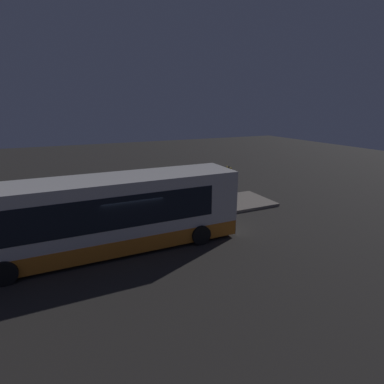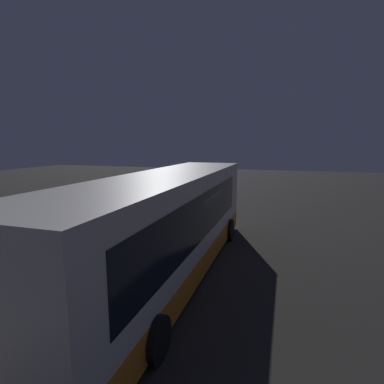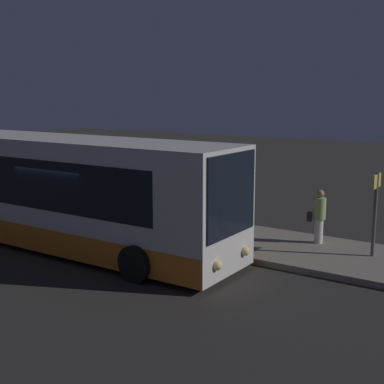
{
  "view_description": "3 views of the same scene",
  "coord_description": "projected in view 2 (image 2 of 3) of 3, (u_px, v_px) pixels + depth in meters",
  "views": [
    {
      "loc": [
        -2.64,
        -12.4,
        6.13
      ],
      "look_at": [
        3.44,
        0.71,
        1.97
      ],
      "focal_mm": 28.0,
      "sensor_mm": 36.0,
      "label": 1
    },
    {
      "loc": [
        -9.5,
        -3.36,
        4.15
      ],
      "look_at": [
        3.44,
        0.71,
        1.97
      ],
      "focal_mm": 28.0,
      "sensor_mm": 36.0,
      "label": 2
    },
    {
      "loc": [
        11.01,
        -10.65,
        4.49
      ],
      "look_at": [
        3.44,
        0.71,
        1.97
      ],
      "focal_mm": 50.0,
      "sensor_mm": 36.0,
      "label": 3
    }
  ],
  "objects": [
    {
      "name": "ground",
      "position": [
        182.0,
        262.0,
        10.6
      ],
      "size": [
        80.0,
        80.0,
        0.0
      ],
      "primitive_type": "plane",
      "color": "#2B2826"
    },
    {
      "name": "passenger_boarding",
      "position": [
        148.0,
        200.0,
        16.97
      ],
      "size": [
        0.6,
        0.46,
        1.59
      ],
      "rotation": [
        0.0,
        0.0,
        1.87
      ],
      "color": "silver",
      "rests_on": "platform"
    },
    {
      "name": "platform",
      "position": [
        103.0,
        250.0,
        11.55
      ],
      "size": [
        20.0,
        3.29,
        0.17
      ],
      "color": "slate",
      "rests_on": "ground"
    },
    {
      "name": "passenger_waiting",
      "position": [
        109.0,
        216.0,
        13.18
      ],
      "size": [
        0.67,
        0.63,
        1.57
      ],
      "rotation": [
        0.0,
        0.0,
        -2.22
      ],
      "color": "#2D2D33",
      "rests_on": "platform"
    },
    {
      "name": "bus_lead",
      "position": [
        167.0,
        226.0,
        9.36
      ],
      "size": [
        12.1,
        2.76,
        3.24
      ],
      "color": "silver",
      "rests_on": "ground"
    },
    {
      "name": "sign_post",
      "position": [
        167.0,
        186.0,
        18.36
      ],
      "size": [
        0.1,
        0.64,
        2.29
      ],
      "color": "#4C4C51",
      "rests_on": "platform"
    },
    {
      "name": "suitcase",
      "position": [
        124.0,
        238.0,
        11.76
      ],
      "size": [
        0.34,
        0.19,
        0.85
      ],
      "color": "maroon",
      "rests_on": "platform"
    },
    {
      "name": "passenger_with_bags",
      "position": [
        105.0,
        222.0,
        11.55
      ],
      "size": [
        0.47,
        0.62,
        1.86
      ],
      "rotation": [
        0.0,
        0.0,
        0.17
      ],
      "color": "gray",
      "rests_on": "platform"
    }
  ]
}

